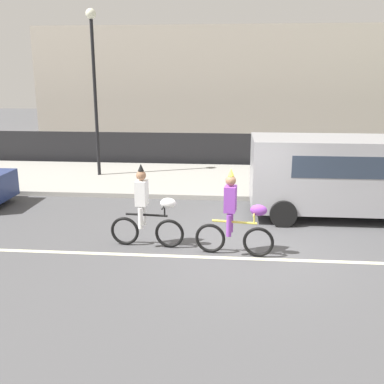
# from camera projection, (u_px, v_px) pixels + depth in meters

# --- Properties ---
(ground_plane) EXTENTS (80.00, 80.00, 0.00)m
(ground_plane) POSITION_uv_depth(u_px,v_px,m) (248.00, 250.00, 10.08)
(ground_plane) COLOR #4C4C4F
(road_centre_line) EXTENTS (36.00, 0.14, 0.01)m
(road_centre_line) POSITION_uv_depth(u_px,v_px,m) (248.00, 259.00, 9.60)
(road_centre_line) COLOR beige
(road_centre_line) RESTS_ON ground
(sidewalk_curb) EXTENTS (60.00, 5.00, 0.15)m
(sidewalk_curb) POSITION_uv_depth(u_px,v_px,m) (242.00, 180.00, 16.32)
(sidewalk_curb) COLOR #9E9B93
(sidewalk_curb) RESTS_ON ground
(fence_line) EXTENTS (40.00, 0.08, 1.40)m
(fence_line) POSITION_uv_depth(u_px,v_px,m) (241.00, 150.00, 18.95)
(fence_line) COLOR black
(fence_line) RESTS_ON ground
(building_backdrop) EXTENTS (28.00, 8.00, 6.20)m
(building_backdrop) POSITION_uv_depth(u_px,v_px,m) (294.00, 86.00, 26.35)
(building_backdrop) COLOR #B2A899
(building_backdrop) RESTS_ON ground
(parade_cyclist_zebra) EXTENTS (1.72, 0.50, 1.92)m
(parade_cyclist_zebra) POSITION_uv_depth(u_px,v_px,m) (147.00, 211.00, 10.09)
(parade_cyclist_zebra) COLOR black
(parade_cyclist_zebra) RESTS_ON ground
(parade_cyclist_purple) EXTENTS (1.71, 0.51, 1.92)m
(parade_cyclist_purple) POSITION_uv_depth(u_px,v_px,m) (235.00, 218.00, 9.61)
(parade_cyclist_purple) COLOR black
(parade_cyclist_purple) RESTS_ON ground
(parked_van_grey) EXTENTS (5.00, 2.22, 2.18)m
(parked_van_grey) POSITION_uv_depth(u_px,v_px,m) (347.00, 171.00, 12.12)
(parked_van_grey) COLOR #99999E
(parked_van_grey) RESTS_ON ground
(street_lamp_post) EXTENTS (0.36, 0.36, 5.86)m
(street_lamp_post) POSITION_uv_depth(u_px,v_px,m) (94.00, 69.00, 15.91)
(street_lamp_post) COLOR black
(street_lamp_post) RESTS_ON sidewalk_curb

